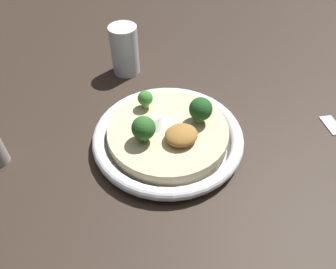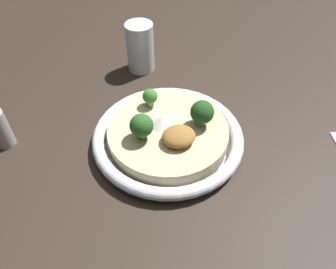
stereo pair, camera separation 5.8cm
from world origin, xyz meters
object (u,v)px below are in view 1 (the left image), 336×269
(broccoli_right, at_px, (144,128))
(drinking_glass, at_px, (125,50))
(broccoli_front_right, at_px, (145,99))
(risotto_bowl, at_px, (168,136))
(broccoli_left, at_px, (201,109))

(broccoli_right, xyz_separation_m, drinking_glass, (-0.06, -0.26, -0.01))
(broccoli_front_right, relative_size, broccoli_right, 0.74)
(risotto_bowl, xyz_separation_m, broccoli_front_right, (0.01, -0.07, 0.04))
(broccoli_left, bearing_deg, broccoli_right, -0.38)
(broccoli_right, bearing_deg, broccoli_front_right, -114.82)
(risotto_bowl, distance_m, drinking_glass, 0.25)
(broccoli_front_right, bearing_deg, broccoli_left, 132.57)
(risotto_bowl, xyz_separation_m, broccoli_left, (-0.06, 0.01, 0.05))
(broccoli_right, distance_m, drinking_glass, 0.26)
(drinking_glass, bearing_deg, risotto_bowl, 86.71)
(broccoli_front_right, height_order, drinking_glass, drinking_glass)
(broccoli_right, height_order, drinking_glass, drinking_glass)
(drinking_glass, bearing_deg, broccoli_front_right, 81.46)
(broccoli_front_right, xyz_separation_m, broccoli_right, (0.04, 0.08, 0.01))
(broccoli_left, height_order, drinking_glass, drinking_glass)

